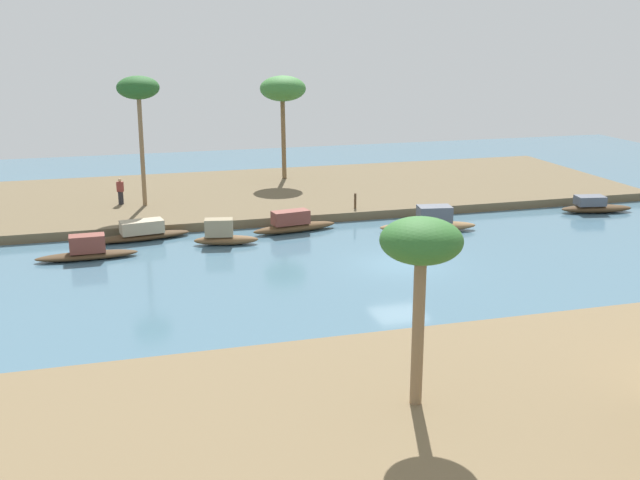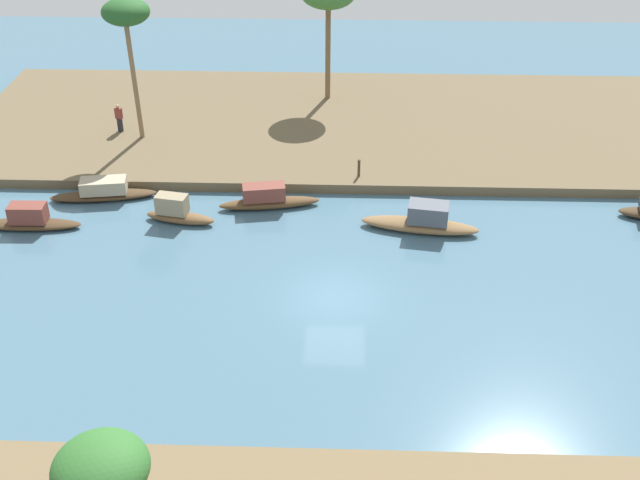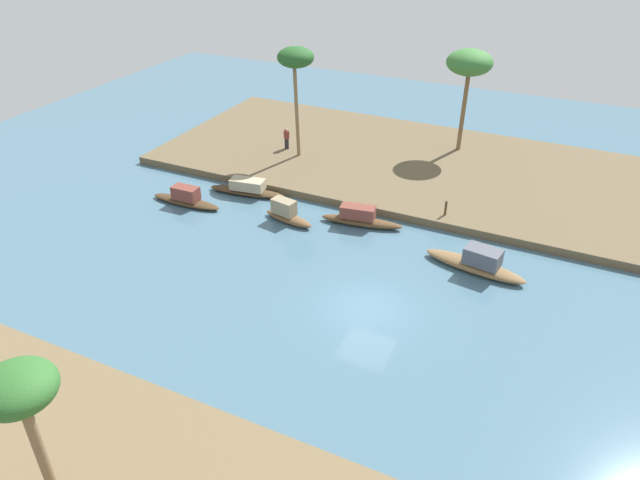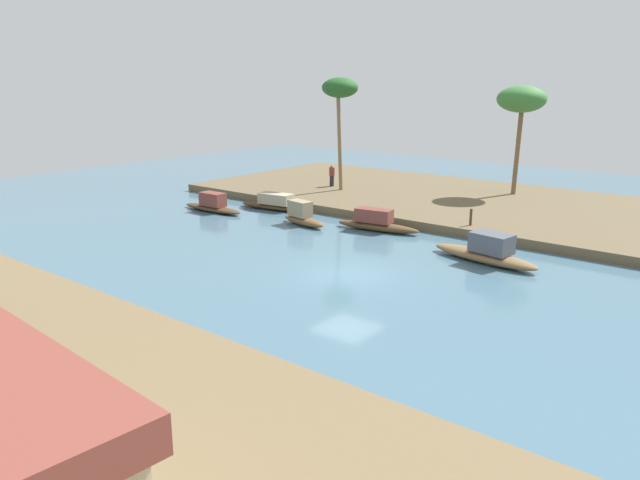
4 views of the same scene
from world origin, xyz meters
The scene contains 14 objects.
river_water centered at (0.00, 0.00, 0.00)m, with size 74.84×74.84×0.00m, color #476B7F.
riverbank_left centered at (0.00, -16.43, 0.25)m, with size 41.97×15.53×0.50m, color brown.
riverbank_right centered at (0.00, 16.43, 0.25)m, with size 41.97×15.53×0.50m, color brown.
sampan_foreground centered at (-3.88, -5.33, 0.50)m, with size 5.49×2.04×1.40m.
sampan_upstream_small centered at (11.44, -7.79, 0.41)m, with size 5.24×1.84×1.05m.
sampan_midstream centered at (-15.25, -6.71, 0.38)m, with size 4.51×1.88×1.02m.
sampan_near_left_bank centered at (3.38, -7.21, 0.47)m, with size 4.91×1.69×1.21m.
sampan_with_red_awning centered at (7.45, -5.74, 0.52)m, with size 3.39×1.45×1.36m.
sampan_downstream_large centered at (14.15, -4.96, 0.42)m, with size 4.81×1.17×1.20m.
person_on_near_bank centered at (12.23, -14.63, 1.21)m, with size 0.43×0.40×1.57m.
mooring_post centered at (-1.00, -9.66, 0.95)m, with size 0.14×0.14×0.90m, color #4C3823.
palm_tree_left_near centered at (0.83, -20.11, 6.66)m, with size 3.18×3.18×7.13m.
palm_tree_left_far centered at (10.86, -13.72, 7.28)m, with size 2.45×2.45×7.64m.
palm_tree_right_tall centered at (5.10, 13.96, 5.08)m, with size 2.24×2.24×5.39m.
Camera 1 is at (13.09, 32.09, 10.69)m, focal length 43.02 mm.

